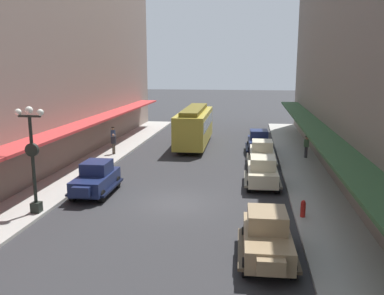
% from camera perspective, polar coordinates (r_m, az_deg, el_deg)
% --- Properties ---
extents(ground_plane, '(200.00, 200.00, 0.00)m').
position_cam_1_polar(ground_plane, '(22.10, -2.20, -7.64)').
color(ground_plane, '#2D2D30').
extents(sidewalk_left, '(3.00, 60.00, 0.15)m').
position_cam_1_polar(sidewalk_left, '(24.49, -19.85, -6.23)').
color(sidewalk_left, '#A8A59E').
rests_on(sidewalk_left, ground).
extents(sidewalk_right, '(3.00, 60.00, 0.15)m').
position_cam_1_polar(sidewalk_right, '(22.07, 17.54, -8.00)').
color(sidewalk_right, '#A8A59E').
rests_on(sidewalk_right, ground).
extents(parked_car_0, '(2.23, 4.29, 1.84)m').
position_cam_1_polar(parked_car_0, '(15.97, 10.32, -11.88)').
color(parked_car_0, '#997F5B').
rests_on(parked_car_0, ground).
extents(parked_car_1, '(2.28, 4.31, 1.84)m').
position_cam_1_polar(parked_car_1, '(34.75, 9.21, 0.87)').
color(parked_car_1, '#19234C').
rests_on(parked_car_1, ground).
extents(parked_car_2, '(2.19, 4.28, 1.84)m').
position_cam_1_polar(parked_car_2, '(25.09, 9.70, -3.22)').
color(parked_car_2, beige).
rests_on(parked_car_2, ground).
extents(parked_car_3, '(2.20, 4.28, 1.84)m').
position_cam_1_polar(parked_car_3, '(23.92, -13.14, -4.08)').
color(parked_car_3, '#19234C').
rests_on(parked_car_3, ground).
extents(parked_car_4, '(2.17, 4.27, 1.84)m').
position_cam_1_polar(parked_car_4, '(30.41, 9.63, -0.65)').
color(parked_car_4, beige).
rests_on(parked_car_4, ground).
extents(streetcar, '(2.67, 9.64, 3.46)m').
position_cam_1_polar(streetcar, '(36.86, 0.32, 3.13)').
color(streetcar, gold).
rests_on(streetcar, ground).
extents(lamp_post_with_clock, '(1.42, 0.44, 5.16)m').
position_cam_1_polar(lamp_post_with_clock, '(20.94, -21.18, -1.01)').
color(lamp_post_with_clock, black).
rests_on(lamp_post_with_clock, sidewalk_left).
extents(fire_hydrant, '(0.24, 0.24, 0.82)m').
position_cam_1_polar(fire_hydrant, '(20.28, 15.09, -8.14)').
color(fire_hydrant, '#B21E19').
rests_on(fire_hydrant, sidewalk_right).
extents(pedestrian_0, '(0.36, 0.28, 1.67)m').
position_cam_1_polar(pedestrian_0, '(36.87, -10.84, 1.52)').
color(pedestrian_0, '#4C4238').
rests_on(pedestrian_0, sidewalk_left).
extents(pedestrian_1, '(0.36, 0.24, 1.64)m').
position_cam_1_polar(pedestrian_1, '(33.57, -10.79, 0.52)').
color(pedestrian_1, '#4C4238').
rests_on(pedestrian_1, sidewalk_left).
extents(pedestrian_2, '(0.36, 0.28, 1.67)m').
position_cam_1_polar(pedestrian_2, '(32.85, 15.50, 0.11)').
color(pedestrian_2, '#2D2D33').
rests_on(pedestrian_2, sidewalk_right).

